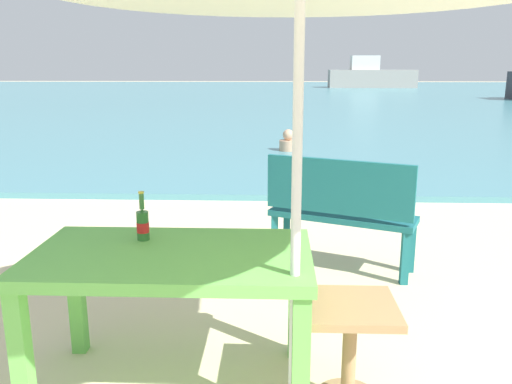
{
  "coord_description": "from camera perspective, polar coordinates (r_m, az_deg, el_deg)",
  "views": [
    {
      "loc": [
        -0.18,
        -1.4,
        1.66
      ],
      "look_at": [
        -0.35,
        3.0,
        0.6
      ],
      "focal_mm": 36.65,
      "sensor_mm": 36.0,
      "label": 1
    }
  ],
  "objects": [
    {
      "name": "beer_bottle_amber",
      "position": [
        2.83,
        -12.26,
        -3.32
      ],
      "size": [
        0.07,
        0.07,
        0.26
      ],
      "color": "#2D662D",
      "rests_on": "picnic_table_green"
    },
    {
      "name": "boat_tanker",
      "position": [
        41.68,
        12.41,
        12.24
      ],
      "size": [
        6.53,
        1.78,
        2.38
      ],
      "color": "gray",
      "rests_on": "sea_water"
    },
    {
      "name": "sea_water",
      "position": [
        31.44,
        2.6,
        10.58
      ],
      "size": [
        120.0,
        50.0,
        0.08
      ],
      "primitive_type": "cube",
      "color": "teal",
      "rests_on": "ground_plane"
    },
    {
      "name": "picnic_table_green",
      "position": [
        2.69,
        -9.17,
        -8.66
      ],
      "size": [
        1.4,
        0.8,
        0.76
      ],
      "color": "#60B24C",
      "rests_on": "ground_plane"
    },
    {
      "name": "side_table_wood",
      "position": [
        2.72,
        10.21,
        -15.46
      ],
      "size": [
        0.44,
        0.44,
        0.54
      ],
      "color": "#9E7A51",
      "rests_on": "ground_plane"
    },
    {
      "name": "swimmer_person",
      "position": [
        10.1,
        3.53,
        5.43
      ],
      "size": [
        0.34,
        0.34,
        0.41
      ],
      "color": "tan",
      "rests_on": "sea_water"
    },
    {
      "name": "bench_teal_center",
      "position": [
        4.32,
        9.18,
        -1.66
      ],
      "size": [
        1.25,
        0.8,
        0.95
      ],
      "color": "#196066",
      "rests_on": "ground_plane"
    }
  ]
}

